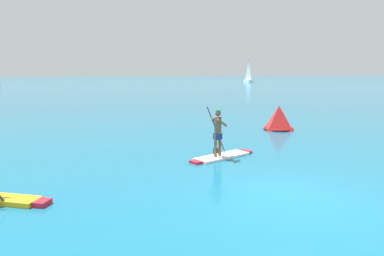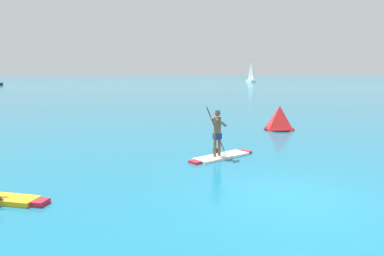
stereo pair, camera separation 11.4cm
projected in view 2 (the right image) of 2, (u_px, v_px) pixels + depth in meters
ground at (289, 198)px, 8.97m from camera, size 440.00×440.00×0.00m
paddleboarder_mid_center at (220, 147)px, 13.05m from camera, size 2.71×1.82×1.94m
race_marker_buoy at (279, 119)px, 19.27m from camera, size 1.87×1.87×1.33m
sailboat_right_horizon at (251, 79)px, 100.72m from camera, size 1.52×5.63×6.79m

